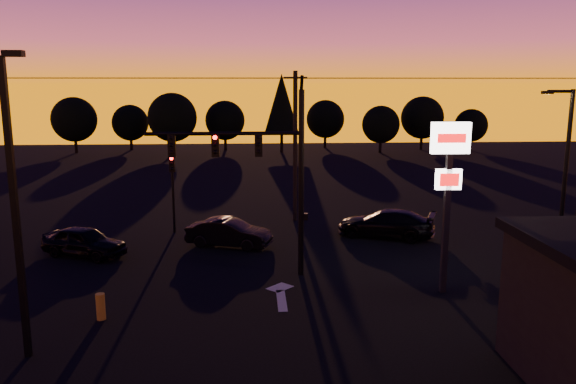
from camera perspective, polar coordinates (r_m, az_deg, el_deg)
name	(u,v)px	position (r m, az deg, el deg)	size (l,w,h in m)	color
ground	(269,311)	(21.12, -1.90, -12.00)	(120.00, 120.00, 0.00)	black
lane_arrow	(281,294)	(22.68, -0.74, -10.33)	(1.20, 3.10, 0.01)	beige
traffic_signal_mast	(264,163)	(23.67, -2.50, 2.92)	(6.79, 0.52, 8.58)	black
secondary_signal	(173,183)	(31.71, -11.64, 0.94)	(0.30, 0.31, 4.35)	black
parking_lot_light	(13,187)	(18.10, -26.16, 0.42)	(1.25, 0.30, 9.14)	black
pylon_sign	(449,171)	(22.51, 16.02, 2.04)	(1.50, 0.28, 6.80)	black
streetlight	(564,167)	(29.08, 26.25, 2.27)	(1.55, 0.35, 8.00)	black
utility_pole_1	(295,146)	(33.74, 0.73, 4.72)	(1.40, 0.26, 9.00)	black
power_wires	(295,78)	(33.55, 0.75, 11.49)	(36.00, 1.22, 0.07)	black
bollard	(101,307)	(21.31, -18.50, -10.98)	(0.32, 0.32, 0.95)	gold
tree_0	(74,119)	(72.81, -20.90, 6.90)	(5.36, 5.36, 6.74)	black
tree_1	(130,123)	(74.23, -15.73, 6.78)	(4.54, 4.54, 5.71)	black
tree_2	(172,117)	(68.22, -11.67, 7.43)	(5.77, 5.78, 7.26)	black
tree_3	(225,120)	(71.67, -6.42, 7.24)	(4.95, 4.95, 6.22)	black
tree_4	(282,104)	(68.58, -0.66, 8.97)	(4.18, 4.18, 9.50)	black
tree_5	(325,119)	(74.20, 3.82, 7.40)	(4.95, 4.95, 6.22)	black
tree_6	(381,124)	(69.38, 9.41, 6.78)	(4.54, 4.54, 5.71)	black
tree_7	(422,118)	(73.79, 13.48, 7.35)	(5.36, 5.36, 6.74)	black
tree_8	(471,125)	(74.89, 18.10, 6.44)	(4.12, 4.12, 5.19)	black
car_left	(84,242)	(29.03, -20.01, -4.75)	(1.70, 4.22, 1.44)	black
car_mid	(229,233)	(29.03, -6.03, -4.15)	(1.51, 4.32, 1.42)	black
car_right	(386,223)	(31.09, 9.91, -3.15)	(2.13, 5.23, 1.52)	black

